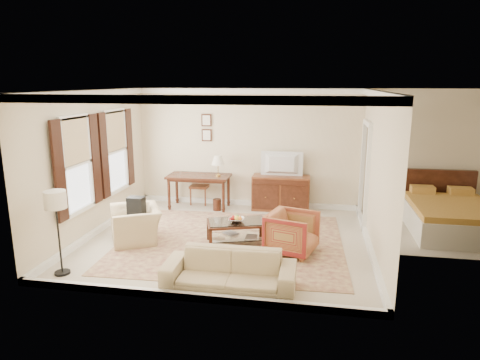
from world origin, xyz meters
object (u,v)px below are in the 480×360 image
(tv, at_px, (282,156))
(sofa, at_px, (229,265))
(coffee_table, at_px, (237,226))
(club_armchair, at_px, (136,219))
(striped_armchair, at_px, (292,231))
(sideboard, at_px, (281,193))
(writing_desk, at_px, (199,179))

(tv, relative_size, sofa, 0.49)
(coffee_table, height_order, sofa, sofa)
(coffee_table, distance_m, club_armchair, 1.99)
(coffee_table, xyz_separation_m, sofa, (0.23, -1.81, 0.03))
(striped_armchair, height_order, club_armchair, club_armchair)
(sideboard, relative_size, club_armchair, 1.33)
(tv, bearing_deg, coffee_table, 75.19)
(sideboard, relative_size, sofa, 0.70)
(tv, bearing_deg, writing_desk, 4.69)
(tv, relative_size, coffee_table, 0.76)
(writing_desk, relative_size, coffee_table, 1.20)
(writing_desk, height_order, coffee_table, writing_desk)
(striped_armchair, bearing_deg, coffee_table, 93.69)
(striped_armchair, xyz_separation_m, sofa, (-0.84, -1.57, -0.04))
(sofa, bearing_deg, sideboard, 84.06)
(sideboard, bearing_deg, striped_armchair, -80.84)
(tv, bearing_deg, club_armchair, 44.22)
(coffee_table, distance_m, striped_armchair, 1.09)
(sideboard, bearing_deg, tv, -90.00)
(striped_armchair, bearing_deg, sideboard, 25.45)
(striped_armchair, bearing_deg, club_armchair, 104.50)
(writing_desk, height_order, club_armchair, club_armchair)
(writing_desk, distance_m, sideboard, 2.03)
(sofa, bearing_deg, tv, 84.03)
(sideboard, relative_size, tv, 1.43)
(striped_armchair, bearing_deg, writing_desk, 60.69)
(writing_desk, distance_m, coffee_table, 2.64)
(sofa, bearing_deg, club_armchair, 142.54)
(coffee_table, bearing_deg, striped_armchair, -12.61)
(writing_desk, distance_m, striped_armchair, 3.48)
(sofa, bearing_deg, striped_armchair, 61.48)
(striped_armchair, xyz_separation_m, club_armchair, (-3.04, 0.10, 0.03))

